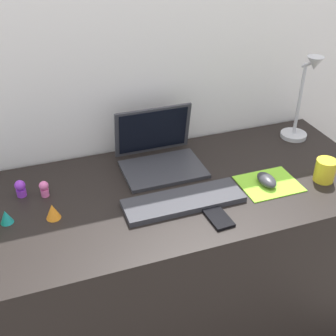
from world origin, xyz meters
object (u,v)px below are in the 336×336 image
laptop (159,152)px  mouse (267,180)px  toy_figurine_teal (6,217)px  toy_figurine_pink (44,188)px  toy_figurine_orange (53,211)px  coffee_mug (325,170)px  toy_figurine_purple (20,188)px  desk_lamp (303,101)px  keyboard (184,201)px  cell_phone (217,216)px

laptop → mouse: 0.42m
toy_figurine_teal → toy_figurine_pink: size_ratio=0.79×
toy_figurine_orange → toy_figurine_teal: size_ratio=1.14×
coffee_mug → toy_figurine_purple: size_ratio=1.37×
mouse → desk_lamp: desk_lamp is taller
coffee_mug → toy_figurine_purple: (-1.04, 0.27, -0.01)m
desk_lamp → toy_figurine_orange: desk_lamp is taller
keyboard → toy_figurine_orange: size_ratio=7.75×
mouse → cell_phone: 0.27m
toy_figurine_purple → laptop: bearing=4.4°
laptop → toy_figurine_pink: (-0.44, -0.07, -0.02)m
toy_figurine_pink → coffee_mug: bearing=-13.9°
mouse → toy_figurine_orange: toy_figurine_orange is taller
mouse → cell_phone: bearing=-155.9°
toy_figurine_teal → laptop: bearing=17.0°
mouse → desk_lamp: bearing=41.0°
keyboard → toy_figurine_pink: 0.48m
mouse → keyboard: bearing=-179.5°
laptop → coffee_mug: bearing=-30.1°
laptop → toy_figurine_pink: size_ratio=5.15×
coffee_mug → toy_figurine_orange: coffee_mug is taller
desk_lamp → toy_figurine_pink: bearing=-176.7°
cell_phone → toy_figurine_pink: (-0.51, 0.31, 0.03)m
coffee_mug → toy_figurine_pink: size_ratio=1.44×
cell_phone → toy_figurine_purple: 0.68m
keyboard → mouse: size_ratio=4.27×
laptop → toy_figurine_teal: laptop is taller
mouse → cell_phone: size_ratio=0.75×
toy_figurine_teal → toy_figurine_purple: toy_figurine_purple is taller
keyboard → coffee_mug: coffee_mug is taller
laptop → keyboard: 0.27m
toy_figurine_pink → toy_figurine_orange: bearing=-84.8°
desk_lamp → toy_figurine_purple: size_ratio=6.00×
laptop → coffee_mug: 0.61m
toy_figurine_orange → toy_figurine_pink: toy_figurine_pink is taller
toy_figurine_purple → mouse: bearing=-15.1°
toy_figurine_teal → toy_figurine_pink: 0.17m
mouse → desk_lamp: size_ratio=0.26×
desk_lamp → cell_phone: bearing=-145.8°
mouse → toy_figurine_orange: bearing=175.0°
keyboard → coffee_mug: bearing=-4.3°
laptop → desk_lamp: (0.61, -0.01, 0.12)m
toy_figurine_purple → keyboard: bearing=-24.0°
keyboard → toy_figurine_pink: (-0.44, 0.20, 0.02)m
cell_phone → coffee_mug: 0.46m
cell_phone → coffee_mug: bearing=4.7°
cell_phone → desk_lamp: (0.54, 0.37, 0.17)m
cell_phone → toy_figurine_pink: size_ratio=2.20×
cell_phone → toy_figurine_purple: (-0.59, 0.33, 0.03)m
desk_lamp → coffee_mug: size_ratio=4.38×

